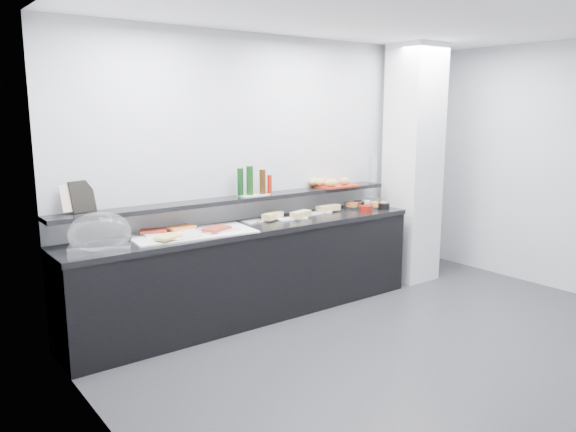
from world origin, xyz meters
TOP-DOWN VIEW (x-y plane):
  - ground at (0.00, 0.00)m, footprint 5.00×5.00m
  - back_wall at (0.00, 2.00)m, footprint 5.00×0.02m
  - ceiling at (0.00, 0.00)m, footprint 5.00×5.00m
  - column at (1.50, 1.65)m, footprint 0.50×0.50m
  - buffet_cabinet at (-0.70, 1.70)m, footprint 3.60×0.60m
  - counter_top at (-0.70, 1.70)m, footprint 3.62×0.62m
  - wall_shelf at (-0.70, 1.88)m, footprint 3.60×0.25m
  - cloche_base at (-2.12, 1.70)m, footprint 0.55×0.47m
  - cloche_dome at (-2.14, 1.66)m, footprint 0.53×0.40m
  - linen_runner at (-1.32, 1.68)m, footprint 1.12×0.61m
  - platter_meat_a at (-1.58, 1.81)m, footprint 0.28×0.20m
  - food_meat_a at (-1.61, 1.85)m, footprint 0.26×0.21m
  - platter_salmon at (-1.38, 1.83)m, footprint 0.32×0.25m
  - food_salmon at (-1.36, 1.84)m, footprint 0.27×0.19m
  - platter_cheese at (-1.46, 1.56)m, footprint 0.27×0.20m
  - food_cheese at (-1.61, 1.55)m, footprint 0.24×0.20m
  - platter_meat_b at (-1.08, 1.63)m, footprint 0.32×0.22m
  - food_meat_b at (-1.13, 1.60)m, footprint 0.27×0.22m
  - sandwich_plate_left at (-0.53, 1.82)m, footprint 0.34×0.17m
  - sandwich_food_left at (-0.39, 1.79)m, footprint 0.28×0.20m
  - tongs_left at (-0.59, 1.74)m, footprint 0.13×0.10m
  - sandwich_plate_mid at (-0.21, 1.70)m, footprint 0.32×0.17m
  - sandwich_food_mid at (-0.12, 1.68)m, footprint 0.26×0.16m
  - tongs_mid at (-0.19, 1.59)m, footprint 0.16×0.02m
  - sandwich_plate_right at (0.16, 1.81)m, footprint 0.37×0.18m
  - sandwich_food_right at (0.34, 1.79)m, footprint 0.27×0.11m
  - tongs_right at (0.24, 1.71)m, footprint 0.14×0.09m
  - bowl_glass_fruit at (0.69, 1.78)m, footprint 0.23×0.23m
  - fill_glass_fruit at (0.70, 1.80)m, footprint 0.17×0.17m
  - bowl_black_jam at (0.78, 1.79)m, footprint 0.17×0.17m
  - fill_black_jam at (0.79, 1.79)m, footprint 0.14×0.14m
  - bowl_glass_cream at (1.06, 1.82)m, footprint 0.19×0.19m
  - fill_glass_cream at (0.88, 1.81)m, footprint 0.19×0.19m
  - bowl_red_jam at (0.65, 1.55)m, footprint 0.14×0.14m
  - fill_red_jam at (0.72, 1.57)m, footprint 0.11×0.11m
  - bowl_glass_salmon at (0.95, 1.64)m, footprint 0.18×0.18m
  - fill_glass_salmon at (0.91, 1.64)m, footprint 0.13×0.13m
  - bowl_black_fruit at (0.93, 1.55)m, footprint 0.13×0.13m
  - fill_black_fruit at (0.96, 1.60)m, footprint 0.13×0.13m
  - framed_print at (-2.16, 1.97)m, footprint 0.23×0.13m
  - print_art at (-2.25, 1.94)m, footprint 0.19×0.09m
  - condiment_tray at (-0.55, 1.88)m, footprint 0.28×0.18m
  - bottle_green_a at (-0.68, 1.91)m, footprint 0.06×0.06m
  - bottle_brown at (-0.46, 1.85)m, footprint 0.07×0.07m
  - bottle_green_b at (-0.60, 1.87)m, footprint 0.07×0.07m
  - bottle_hot at (-0.38, 1.85)m, footprint 0.05×0.05m
  - shaker_salt at (-0.44, 1.92)m, footprint 0.03×0.03m
  - shaker_pepper at (-0.47, 1.89)m, footprint 0.03×0.03m
  - bread_tray at (0.51, 1.87)m, footprint 0.46×0.33m
  - bread_roll_nw at (0.29, 1.96)m, footprint 0.18×0.14m
  - bread_roll_ne at (0.43, 1.98)m, footprint 0.16×0.10m
  - bread_roll_sw at (0.40, 1.79)m, footprint 0.14×0.10m
  - bread_roll_s at (0.37, 1.79)m, footprint 0.15×0.12m
  - bread_roll_se at (0.59, 1.81)m, footprint 0.15×0.12m
  - bread_roll_midw at (0.33, 1.91)m, footprint 0.17×0.14m
  - carafe at (1.05, 1.84)m, footprint 0.11×0.11m

SIDE VIEW (x-z plane):
  - ground at x=0.00m, z-range 0.00..0.00m
  - buffet_cabinet at x=-0.70m, z-range 0.00..0.85m
  - counter_top at x=-0.70m, z-range 0.85..0.90m
  - linen_runner at x=-1.32m, z-range 0.90..0.91m
  - sandwich_plate_left at x=-0.53m, z-range 0.90..0.91m
  - sandwich_plate_mid at x=-0.21m, z-range 0.90..0.91m
  - sandwich_plate_right at x=0.16m, z-range 0.90..0.91m
  - tongs_left at x=-0.59m, z-range 0.92..0.92m
  - tongs_mid at x=-0.19m, z-range 0.92..0.92m
  - tongs_right at x=0.24m, z-range 0.91..0.92m
  - cloche_base at x=-2.12m, z-range 0.90..0.94m
  - platter_meat_a at x=-1.58m, z-range 0.92..0.93m
  - platter_salmon at x=-1.38m, z-range 0.92..0.93m
  - platter_cheese at x=-1.46m, z-range 0.92..0.93m
  - platter_meat_b at x=-1.08m, z-range 0.92..0.93m
  - bowl_glass_fruit at x=0.69m, z-range 0.90..0.97m
  - bowl_black_jam at x=0.78m, z-range 0.90..0.97m
  - bowl_glass_cream at x=1.06m, z-range 0.90..0.97m
  - bowl_red_jam at x=0.65m, z-range 0.90..0.97m
  - bowl_glass_salmon at x=0.95m, z-range 0.90..0.97m
  - bowl_black_fruit at x=0.93m, z-range 0.90..0.97m
  - food_meat_a at x=-1.61m, z-range 0.93..0.95m
  - food_salmon at x=-1.36m, z-range 0.93..0.95m
  - food_cheese at x=-1.61m, z-range 0.93..0.95m
  - food_meat_b at x=-1.13m, z-range 0.93..0.95m
  - sandwich_food_left at x=-0.39m, z-range 0.91..0.97m
  - sandwich_food_mid at x=-0.12m, z-range 0.91..0.97m
  - sandwich_food_right at x=0.34m, z-range 0.91..0.97m
  - fill_glass_fruit at x=0.70m, z-range 0.92..0.97m
  - fill_black_jam at x=0.79m, z-range 0.92..0.97m
  - fill_glass_cream at x=0.88m, z-range 0.92..0.97m
  - fill_red_jam at x=0.72m, z-range 0.92..0.97m
  - fill_glass_salmon at x=0.91m, z-range 0.92..0.97m
  - fill_black_fruit at x=0.96m, z-range 0.92..0.97m
  - cloche_dome at x=-2.14m, z-range 0.86..1.20m
  - wall_shelf at x=-0.70m, z-range 1.11..1.15m
  - condiment_tray at x=-0.55m, z-range 1.15..1.16m
  - bread_tray at x=0.51m, z-range 1.15..1.17m
  - shaker_salt at x=-0.44m, z-range 1.16..1.23m
  - shaker_pepper at x=-0.47m, z-range 1.16..1.23m
  - bread_roll_nw at x=0.29m, z-range 1.17..1.25m
  - bread_roll_ne at x=0.43m, z-range 1.17..1.25m
  - bread_roll_sw at x=0.40m, z-range 1.17..1.25m
  - bread_roll_s at x=0.37m, z-range 1.17..1.25m
  - bread_roll_se at x=0.59m, z-range 1.17..1.25m
  - bread_roll_midw at x=0.33m, z-range 1.17..1.25m
  - bottle_hot at x=-0.38m, z-range 1.16..1.34m
  - framed_print at x=-2.16m, z-range 1.15..1.41m
  - print_art at x=-2.25m, z-range 1.17..1.39m
  - bottle_brown at x=-0.46m, z-range 1.16..1.40m
  - bottle_green_a at x=-0.68m, z-range 1.16..1.42m
  - carafe at x=1.05m, z-range 1.15..1.45m
  - bottle_green_b at x=-0.60m, z-range 1.16..1.44m
  - back_wall at x=0.00m, z-range 0.00..2.70m
  - column at x=1.50m, z-range 0.00..2.70m
  - ceiling at x=0.00m, z-range 2.70..2.70m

